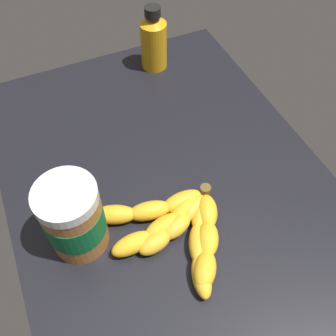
{
  "coord_description": "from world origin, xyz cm",
  "views": [
    {
      "loc": [
        37.49,
        -17.1,
        60.22
      ],
      "look_at": [
        -0.7,
        -0.16,
        4.48
      ],
      "focal_mm": 40.56,
      "sensor_mm": 36.0,
      "label": 1
    }
  ],
  "objects": [
    {
      "name": "ground_plane",
      "position": [
        0.0,
        0.0,
        -1.59
      ],
      "size": [
        86.51,
        60.25,
        3.17
      ],
      "primitive_type": "cube",
      "color": "black"
    },
    {
      "name": "banana_bunch",
      "position": [
        9.74,
        -2.99,
        1.7
      ],
      "size": [
        23.28,
        22.4,
        3.7
      ],
      "color": "gold",
      "rests_on": "ground_plane"
    },
    {
      "name": "peanut_butter_jar",
      "position": [
        4.24,
        -18.77,
        7.26
      ],
      "size": [
        9.79,
        9.79,
        14.68
      ],
      "color": "#9E602D",
      "rests_on": "ground_plane"
    },
    {
      "name": "honey_bottle",
      "position": [
        -34.52,
        11.14,
        7.02
      ],
      "size": [
        6.25,
        6.25,
        15.41
      ],
      "color": "orange",
      "rests_on": "ground_plane"
    }
  ]
}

